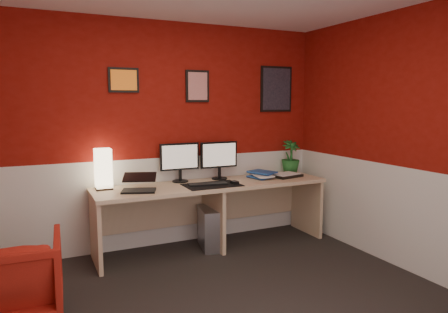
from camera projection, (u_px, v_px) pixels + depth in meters
wall_back at (154, 136)px, 4.57m from camera, size 4.00×0.01×2.50m
wall_front at (430, 210)px, 1.42m from camera, size 4.00×0.01×2.50m
wall_right at (415, 142)px, 3.84m from camera, size 0.01×3.50×2.50m
wainscot_back at (156, 202)px, 4.66m from camera, size 4.00×0.01×1.00m
wainscot_right at (410, 220)px, 3.93m from camera, size 0.01×3.50×1.00m
desk at (213, 215)px, 4.61m from camera, size 2.60×0.65×0.73m
shoji_lamp at (103, 170)px, 4.22m from camera, size 0.16×0.16×0.40m
laptop at (139, 181)px, 4.12m from camera, size 0.39×0.33×0.22m
monitor_left at (180, 156)px, 4.60m from camera, size 0.45×0.06×0.58m
monitor_right at (219, 154)px, 4.77m from camera, size 0.45×0.06×0.58m
desk_mat at (212, 185)px, 4.44m from camera, size 0.60×0.38×0.01m
keyboard at (208, 184)px, 4.44m from camera, size 0.44×0.20×0.02m
mouse at (235, 182)px, 4.50m from camera, size 0.07×0.10×0.03m
book_bottom at (253, 178)px, 4.80m from camera, size 0.24×0.29×0.02m
book_middle at (254, 176)px, 4.79m from camera, size 0.24×0.31×0.02m
book_top at (256, 174)px, 4.80m from camera, size 0.32×0.37×0.03m
zen_tray at (286, 176)px, 4.95m from camera, size 0.40×0.32×0.03m
potted_plant at (291, 157)px, 5.19m from camera, size 0.23×0.23×0.41m
pc_tower at (210, 228)px, 4.61m from camera, size 0.29×0.48×0.45m
armchair at (14, 277)px, 3.10m from camera, size 0.71×0.73×0.62m
art_left at (124, 80)px, 4.34m from camera, size 0.32×0.02×0.26m
art_center at (197, 86)px, 4.70m from camera, size 0.28×0.02×0.36m
art_right at (276, 89)px, 5.14m from camera, size 0.44×0.02×0.56m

